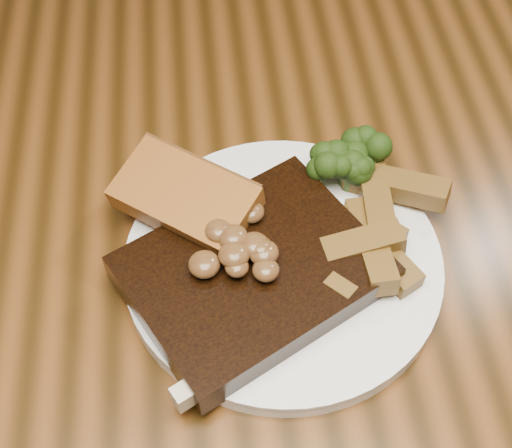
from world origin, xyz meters
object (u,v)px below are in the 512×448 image
Objects in this scene: dining_table at (247,308)px; chair_far at (248,23)px; steak at (253,273)px; plate at (283,264)px; potato_wedges at (368,233)px; garlic_bread at (187,213)px.

chair_far is at bearing 84.64° from dining_table.
chair_far is 4.96× the size of steak.
steak is (-0.03, -0.02, 0.02)m from plate.
plate is (-0.03, -0.64, 0.25)m from chair_far.
steak is at bearing -163.07° from potato_wedges.
garlic_bread is (-0.07, 0.05, 0.02)m from plate.
garlic_bread is at bearing 97.69° from steak.
garlic_bread is at bearing 148.22° from plate.
potato_wedges is (0.10, 0.03, -0.00)m from steak.
garlic_bread is at bearing 166.20° from potato_wedges.
garlic_bread is (-0.11, -0.60, 0.27)m from chair_far.
dining_table is 0.13m from garlic_bread.
garlic_bread is at bearing 63.33° from chair_far.
dining_table is at bearing 5.95° from garlic_bread.
steak is 0.08m from garlic_bread.
dining_table is 0.64m from chair_far.
steak reaches higher than plate.
dining_table is 0.12m from steak.
dining_table is at bearing 175.28° from potato_wedges.
plate is 0.07m from potato_wedges.
plate is 2.28× the size of garlic_bread.
chair_far is (0.06, 0.62, -0.15)m from dining_table.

